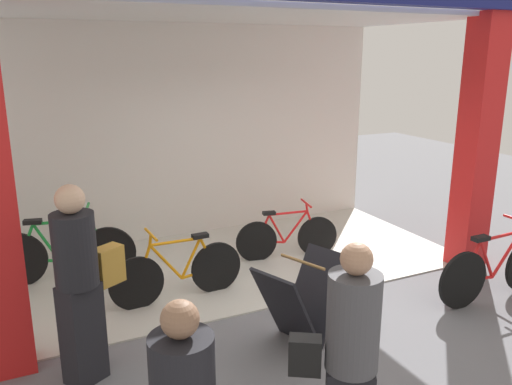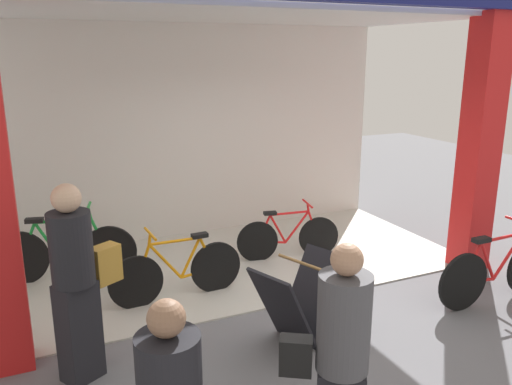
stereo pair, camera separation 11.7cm
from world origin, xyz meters
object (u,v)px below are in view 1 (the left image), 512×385
object	(u,v)px
bicycle_inside_0	(287,237)
bicycle_inside_1	(178,272)
sandwich_board_sign	(301,301)
bicycle_inside_2	(63,254)
pedestrian_0	(349,362)
pedestrian_3	(80,281)
bicycle_parked_0	(496,269)

from	to	relation	value
bicycle_inside_0	bicycle_inside_1	world-z (taller)	bicycle_inside_1
bicycle_inside_0	sandwich_board_sign	xyz separation A→B (m)	(-0.90, -1.92, 0.11)
bicycle_inside_2	pedestrian_0	size ratio (longest dim) A/B	1.02
sandwich_board_sign	pedestrian_0	xyz separation A→B (m)	(-0.60, -1.59, 0.43)
pedestrian_3	sandwich_board_sign	bearing A→B (deg)	-7.34
bicycle_parked_0	pedestrian_3	world-z (taller)	pedestrian_3
sandwich_board_sign	bicycle_parked_0	bearing A→B (deg)	-4.22
bicycle_inside_1	pedestrian_3	world-z (taller)	pedestrian_3
pedestrian_0	bicycle_inside_2	bearing A→B (deg)	108.60
bicycle_inside_1	pedestrian_3	xyz separation A→B (m)	(-1.16, -1.10, 0.57)
bicycle_inside_0	pedestrian_3	bearing A→B (deg)	-149.96
bicycle_inside_1	bicycle_parked_0	bearing A→B (deg)	-25.12
sandwich_board_sign	pedestrian_0	world-z (taller)	pedestrian_0
bicycle_parked_0	pedestrian_3	size ratio (longest dim) A/B	0.96
bicycle_parked_0	pedestrian_0	distance (m)	3.39
bicycle_inside_2	sandwich_board_sign	distance (m)	3.10
bicycle_parked_0	sandwich_board_sign	world-z (taller)	bicycle_parked_0
bicycle_parked_0	pedestrian_3	xyz separation A→B (m)	(-4.43, 0.44, 0.55)
bicycle_inside_1	sandwich_board_sign	bearing A→B (deg)	-58.72
bicycle_inside_2	pedestrian_3	bearing A→B (deg)	-91.01
sandwich_board_sign	bicycle_inside_1	bearing A→B (deg)	121.28
sandwich_board_sign	pedestrian_0	size ratio (longest dim) A/B	0.63
bicycle_inside_2	bicycle_parked_0	size ratio (longest dim) A/B	1.01
bicycle_inside_0	sandwich_board_sign	size ratio (longest dim) A/B	1.36
bicycle_inside_0	pedestrian_0	size ratio (longest dim) A/B	0.85
pedestrian_3	pedestrian_0	bearing A→B (deg)	-53.14
bicycle_parked_0	sandwich_board_sign	xyz separation A→B (m)	(-2.45, 0.18, 0.05)
bicycle_inside_1	pedestrian_0	xyz separation A→B (m)	(0.23, -2.95, 0.51)
bicycle_inside_2	pedestrian_3	size ratio (longest dim) A/B	0.96
bicycle_inside_2	pedestrian_3	xyz separation A→B (m)	(-0.04, -2.16, 0.54)
bicycle_inside_1	pedestrian_0	world-z (taller)	pedestrian_0
bicycle_inside_0	pedestrian_3	xyz separation A→B (m)	(-2.88, -1.67, 0.60)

